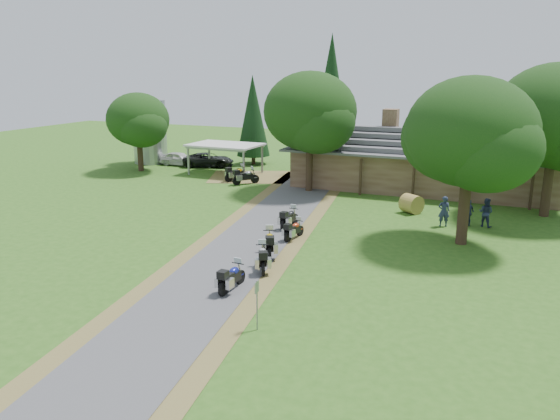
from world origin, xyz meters
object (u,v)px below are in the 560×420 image
at_px(motorcycle_row_e, 290,217).
at_px(motorcycle_carport_b, 246,176).
at_px(hay_bale, 411,204).
at_px(motorcycle_row_c, 270,242).
at_px(lodge, 423,158).
at_px(silo, 149,129).
at_px(car_white_sedan, 179,157).
at_px(motorcycle_row_a, 232,276).
at_px(car_dark_suv, 208,156).
at_px(motorcycle_carport_a, 237,173).
at_px(motorcycle_row_b, 263,257).
at_px(motorcycle_row_d, 294,229).
at_px(carport, 226,159).

xyz_separation_m(motorcycle_row_e, motorcycle_carport_b, (-8.14, 10.58, 0.06)).
bearing_deg(hay_bale, motorcycle_row_c, -114.96).
bearing_deg(hay_bale, motorcycle_carport_b, 163.88).
bearing_deg(lodge, motorcycle_carport_b, -162.66).
relative_size(silo, car_white_sedan, 1.35).
xyz_separation_m(motorcycle_row_a, motorcycle_row_e, (-1.23, 9.98, 0.01)).
relative_size(car_dark_suv, motorcycle_carport_a, 2.59).
bearing_deg(lodge, motorcycle_carport_a, -167.67).
bearing_deg(motorcycle_row_e, car_dark_suv, 47.23).
height_order(motorcycle_row_b, hay_bale, motorcycle_row_b).
height_order(motorcycle_carport_b, hay_bale, motorcycle_carport_b).
bearing_deg(motorcycle_row_d, lodge, -5.42).
height_order(motorcycle_row_a, hay_bale, motorcycle_row_a).
distance_m(silo, hay_bale, 30.20).
xyz_separation_m(lodge, motorcycle_row_b, (-4.28, -22.13, -1.77)).
relative_size(carport, motorcycle_carport_a, 3.06).
bearing_deg(motorcycle_row_e, car_white_sedan, 53.34).
relative_size(silo, carport, 1.09).
distance_m(silo, motorcycle_row_d, 29.78).
distance_m(silo, motorcycle_carport_b, 15.34).
relative_size(motorcycle_carport_a, hay_bale, 1.64).
bearing_deg(motorcycle_carport_b, lodge, -32.39).
distance_m(silo, motorcycle_row_a, 35.40).
bearing_deg(car_dark_suv, motorcycle_row_b, -164.33).
xyz_separation_m(motorcycle_row_b, motorcycle_carport_a, (-10.96, 18.80, 0.03)).
relative_size(motorcycle_row_e, motorcycle_carport_b, 0.91).
bearing_deg(motorcycle_row_d, car_white_sedan, 56.72).
bearing_deg(motorcycle_carport_a, motorcycle_row_c, -118.74).
xyz_separation_m(motorcycle_carport_a, motorcycle_carport_b, (1.37, -1.00, 0.02)).
distance_m(motorcycle_row_b, motorcycle_carport_b, 20.22).
height_order(motorcycle_row_a, motorcycle_row_c, motorcycle_row_c).
height_order(carport, hay_bale, carport).
distance_m(motorcycle_row_e, hay_bale, 8.99).
bearing_deg(car_white_sedan, car_dark_suv, -81.01).
bearing_deg(motorcycle_carport_a, motorcycle_row_b, -120.43).
bearing_deg(car_white_sedan, motorcycle_row_c, -137.79).
distance_m(lodge, motorcycle_carport_a, 15.70).
height_order(silo, motorcycle_row_e, silo).
distance_m(car_dark_suv, motorcycle_carport_a, 7.72).
relative_size(carport, motorcycle_row_b, 3.20).
relative_size(lodge, hay_bale, 16.82).
xyz_separation_m(motorcycle_row_b, hay_bale, (4.85, 13.62, -0.04)).
bearing_deg(motorcycle_row_b, motorcycle_row_d, -22.16).
height_order(lodge, motorcycle_row_b, lodge).
bearing_deg(motorcycle_row_c, carport, 9.60).
bearing_deg(silo, car_white_sedan, -5.73).
bearing_deg(motorcycle_carport_b, motorcycle_row_e, -102.15).
relative_size(lodge, silo, 3.10).
height_order(lodge, motorcycle_carport_a, lodge).
xyz_separation_m(motorcycle_row_d, motorcycle_row_e, (-1.08, 2.02, 0.07)).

